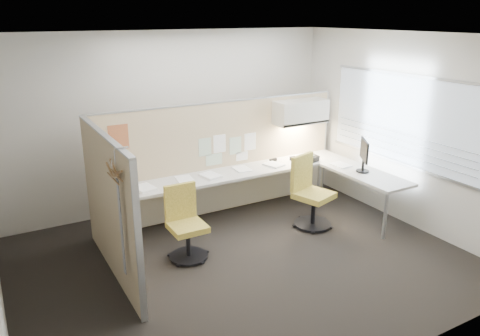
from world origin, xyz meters
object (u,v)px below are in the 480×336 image
desk (258,179)px  chair_left (185,225)px  phone (311,158)px  chair_right (310,194)px  monitor (364,154)px

desk → chair_left: bearing=-156.1°
phone → chair_right: bearing=-141.5°
chair_left → chair_right: 1.98m
desk → chair_right: 0.84m
monitor → phone: 0.92m
monitor → chair_right: bearing=113.8°
chair_right → phone: size_ratio=4.28×
desk → chair_right: bearing=-54.9°
chair_right → desk: bearing=107.3°
chair_right → chair_left: bearing=161.7°
desk → chair_left: size_ratio=4.22×
chair_left → phone: bearing=14.8°
chair_left → phone: chair_left is taller
chair_left → chair_right: bearing=-0.4°
desk → chair_left: 1.65m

